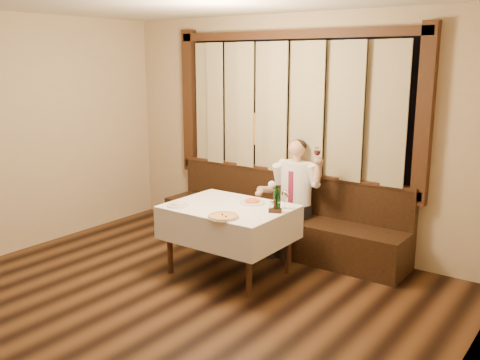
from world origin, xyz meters
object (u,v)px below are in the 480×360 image
Objects in this scene: pizza at (223,217)px; pasta_red at (252,200)px; green_bottle at (277,200)px; seated_man at (293,188)px; cruet_caddy at (275,208)px; pasta_cream at (178,203)px; banquette at (279,223)px; dining_table at (229,215)px.

pizza is 0.62m from pasta_red.
seated_man is at bearing 109.23° from green_bottle.
cruet_caddy is at bearing 55.67° from pizza.
seated_man is (-0.29, 0.86, -0.01)m from cruet_caddy.
pasta_cream is 1.06m from green_bottle.
seated_man is at bearing 61.48° from pasta_cream.
seated_man reaches higher than green_bottle.
banquette is 0.55m from seated_man.
pasta_cream is 0.17× the size of seated_man.
green_bottle reaches higher than cruet_caddy.
cruet_caddy is (0.00, -0.02, -0.07)m from green_bottle.
banquette is 11.05× the size of green_bottle.
dining_table is 0.45m from pizza.
pasta_red is 0.71m from seated_man.
pasta_red is 0.43m from cruet_caddy.
pasta_red reaches higher than pasta_cream.
banquette is at bearing 159.65° from seated_man.
banquette is 22.59× the size of cruet_caddy.
cruet_caddy is (0.39, -0.16, 0.01)m from pasta_red.
cruet_caddy is (0.31, 0.45, 0.03)m from pizza.
banquette reaches higher than pizza.
pasta_red is (-0.08, 0.62, 0.02)m from pizza.
green_bottle reaches higher than pasta_red.
banquette reaches higher than pasta_red.
pasta_red reaches higher than pizza.
dining_table is 0.98m from seated_man.
pizza reaches higher than dining_table.
cruet_caddy is at bearing 7.93° from dining_table.
pasta_cream reaches higher than pizza.
seated_man is (0.68, 1.25, 0.01)m from pasta_cream.
green_bottle is (0.97, 0.41, 0.09)m from pasta_cream.
banquette is at bearing 96.83° from cruet_caddy.
dining_table is at bearing -104.28° from seated_man.
dining_table is at bearing -119.99° from pasta_red.
seated_man is at bearing 86.39° from cruet_caddy.
pizza is at bearing -81.09° from banquette.
banquette reaches higher than pasta_cream.
pasta_cream is 0.81× the size of green_bottle.
banquette is 2.35× the size of seated_man.
pasta_red is 0.80m from pasta_cream.
green_bottle is (0.53, -0.93, 0.57)m from banquette.
cruet_caddy reaches higher than pizza.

